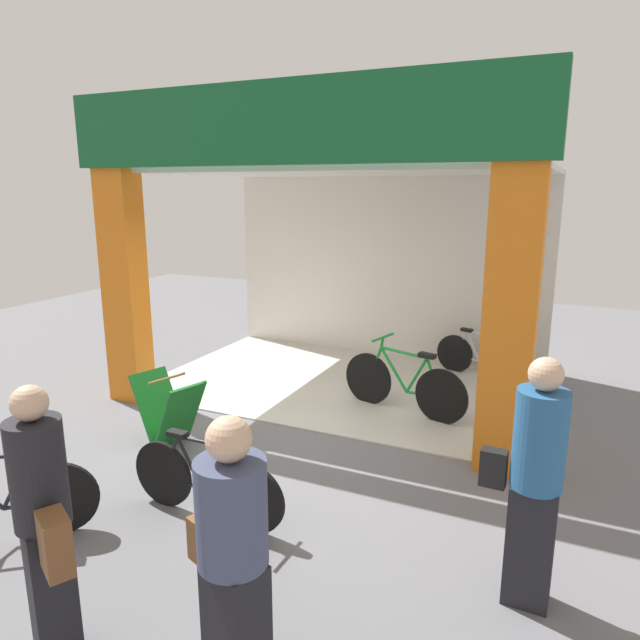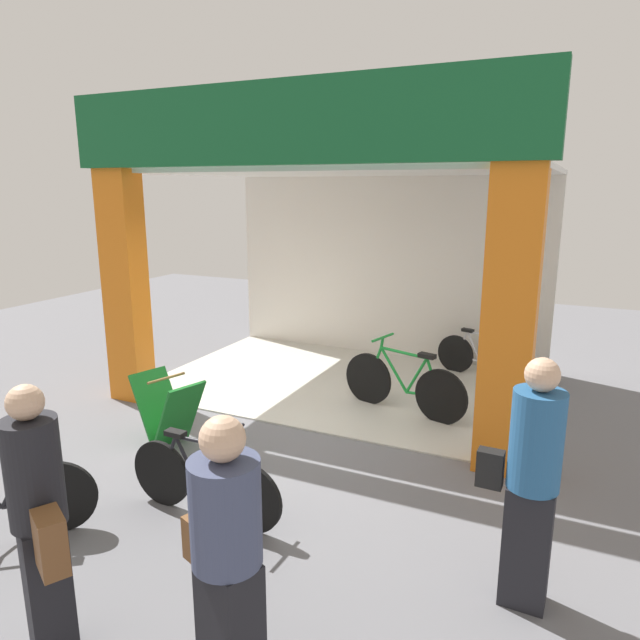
{
  "view_description": "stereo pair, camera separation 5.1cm",
  "coord_description": "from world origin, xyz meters",
  "px_view_note": "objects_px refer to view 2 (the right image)",
  "views": [
    {
      "loc": [
        3.01,
        -5.7,
        2.84
      ],
      "look_at": [
        0.0,
        0.87,
        1.15
      ],
      "focal_mm": 32.16,
      "sensor_mm": 36.0,
      "label": 1
    },
    {
      "loc": [
        3.06,
        -5.68,
        2.84
      ],
      "look_at": [
        0.0,
        0.87,
        1.15
      ],
      "focal_mm": 32.16,
      "sensor_mm": 36.0,
      "label": 2
    }
  ],
  "objects_px": {
    "pedestrian_1": "(41,525)",
    "pedestrian_2": "(531,481)",
    "bicycle_inside_1": "(403,384)",
    "pedestrian_0": "(227,560)",
    "bicycle_parked_0": "(203,481)",
    "bicycle_inside_0": "(483,357)",
    "sandwich_board_sign": "(168,411)"
  },
  "relations": [
    {
      "from": "bicycle_inside_1",
      "to": "pedestrian_2",
      "type": "bearing_deg",
      "value": -59.13
    },
    {
      "from": "bicycle_inside_1",
      "to": "pedestrian_1",
      "type": "relative_size",
      "value": 0.97
    },
    {
      "from": "pedestrian_1",
      "to": "bicycle_inside_1",
      "type": "bearing_deg",
      "value": 80.41
    },
    {
      "from": "bicycle_parked_0",
      "to": "pedestrian_2",
      "type": "distance_m",
      "value": 2.71
    },
    {
      "from": "bicycle_inside_0",
      "to": "pedestrian_0",
      "type": "bearing_deg",
      "value": -92.74
    },
    {
      "from": "bicycle_inside_1",
      "to": "pedestrian_2",
      "type": "height_order",
      "value": "pedestrian_2"
    },
    {
      "from": "pedestrian_2",
      "to": "bicycle_parked_0",
      "type": "bearing_deg",
      "value": -178.37
    },
    {
      "from": "bicycle_inside_1",
      "to": "bicycle_parked_0",
      "type": "distance_m",
      "value": 3.15
    },
    {
      "from": "bicycle_parked_0",
      "to": "pedestrian_2",
      "type": "relative_size",
      "value": 0.88
    },
    {
      "from": "sandwich_board_sign",
      "to": "pedestrian_2",
      "type": "relative_size",
      "value": 0.52
    },
    {
      "from": "pedestrian_1",
      "to": "pedestrian_2",
      "type": "distance_m",
      "value": 3.08
    },
    {
      "from": "bicycle_inside_0",
      "to": "pedestrian_1",
      "type": "relative_size",
      "value": 0.82
    },
    {
      "from": "bicycle_inside_1",
      "to": "pedestrian_2",
      "type": "xyz_separation_m",
      "value": [
        1.76,
        -2.95,
        0.54
      ]
    },
    {
      "from": "bicycle_inside_0",
      "to": "bicycle_parked_0",
      "type": "xyz_separation_m",
      "value": [
        -1.56,
        -4.85,
        0.01
      ]
    },
    {
      "from": "pedestrian_2",
      "to": "pedestrian_1",
      "type": "bearing_deg",
      "value": -145.92
    },
    {
      "from": "bicycle_inside_0",
      "to": "bicycle_parked_0",
      "type": "relative_size",
      "value": 0.93
    },
    {
      "from": "pedestrian_0",
      "to": "bicycle_inside_0",
      "type": "bearing_deg",
      "value": 87.26
    },
    {
      "from": "sandwich_board_sign",
      "to": "pedestrian_0",
      "type": "distance_m",
      "value": 3.58
    },
    {
      "from": "bicycle_inside_0",
      "to": "pedestrian_2",
      "type": "height_order",
      "value": "pedestrian_2"
    },
    {
      "from": "bicycle_inside_0",
      "to": "pedestrian_1",
      "type": "height_order",
      "value": "pedestrian_1"
    },
    {
      "from": "bicycle_inside_1",
      "to": "pedestrian_0",
      "type": "height_order",
      "value": "pedestrian_0"
    },
    {
      "from": "pedestrian_0",
      "to": "sandwich_board_sign",
      "type": "bearing_deg",
      "value": 134.86
    },
    {
      "from": "bicycle_inside_0",
      "to": "pedestrian_2",
      "type": "xyz_separation_m",
      "value": [
        1.08,
        -4.78,
        0.6
      ]
    },
    {
      "from": "sandwich_board_sign",
      "to": "pedestrian_2",
      "type": "xyz_separation_m",
      "value": [
        3.89,
        -0.98,
        0.53
      ]
    },
    {
      "from": "pedestrian_1",
      "to": "pedestrian_2",
      "type": "height_order",
      "value": "pedestrian_2"
    },
    {
      "from": "bicycle_inside_1",
      "to": "sandwich_board_sign",
      "type": "xyz_separation_m",
      "value": [
        -2.12,
        -1.97,
        0.01
      ]
    },
    {
      "from": "bicycle_inside_0",
      "to": "pedestrian_1",
      "type": "xyz_separation_m",
      "value": [
        -1.47,
        -6.51,
        0.58
      ]
    },
    {
      "from": "bicycle_inside_1",
      "to": "sandwich_board_sign",
      "type": "distance_m",
      "value": 2.9
    },
    {
      "from": "bicycle_inside_1",
      "to": "bicycle_inside_0",
      "type": "bearing_deg",
      "value": 69.61
    },
    {
      "from": "pedestrian_0",
      "to": "pedestrian_2",
      "type": "distance_m",
      "value": 2.07
    },
    {
      "from": "sandwich_board_sign",
      "to": "pedestrian_1",
      "type": "relative_size",
      "value": 0.52
    },
    {
      "from": "bicycle_inside_0",
      "to": "bicycle_inside_1",
      "type": "relative_size",
      "value": 0.85
    }
  ]
}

